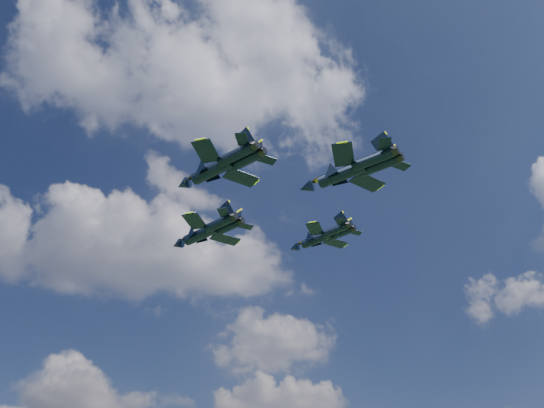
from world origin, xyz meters
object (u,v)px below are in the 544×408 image
(jet_right, at_px, (315,240))
(jet_lead, at_px, (199,235))
(jet_left, at_px, (210,171))
(jet_slot, at_px, (339,175))

(jet_right, bearing_deg, jet_lead, 136.75)
(jet_lead, xyz_separation_m, jet_left, (1.32, -21.60, -1.14))
(jet_right, bearing_deg, jet_slot, -136.22)
(jet_slot, bearing_deg, jet_right, 38.31)
(jet_left, bearing_deg, jet_slot, -54.21)
(jet_lead, bearing_deg, jet_left, -130.44)
(jet_slot, bearing_deg, jet_left, 122.92)
(jet_lead, distance_m, jet_right, 22.35)
(jet_left, relative_size, jet_right, 1.14)
(jet_left, height_order, jet_right, jet_right)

